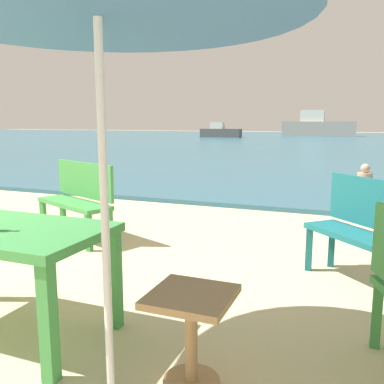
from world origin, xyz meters
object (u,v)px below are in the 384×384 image
Objects in this scene: picnic_table_green at (4,242)px; bench_green_left at (79,196)px; bench_teal_center at (372,228)px; boat_cargo_ship at (318,127)px; side_table_wood at (191,325)px; boat_ferry at (220,132)px; swimmer_person at (365,174)px.

picnic_table_green is 2.38m from bench_green_left.
boat_cargo_ship is (-3.73, 37.84, 0.41)m from bench_teal_center.
picnic_table_green is at bearing -64.99° from bench_green_left.
picnic_table_green is 39.65m from boat_cargo_ship.
bench_green_left is at bearing 173.58° from bench_teal_center.
boat_cargo_ship reaches higher than bench_teal_center.
bench_teal_center is (0.94, 1.86, 0.19)m from side_table_wood.
bench_teal_center is 0.89× the size of bench_green_left.
boat_ferry is 0.54× the size of boat_cargo_ship.
swimmer_person is 31.55m from boat_cargo_ship.
boat_ferry is 9.97m from boat_cargo_ship.
boat_cargo_ship reaches higher than boat_ferry.
boat_cargo_ship is (-2.79, 39.70, 0.60)m from side_table_wood.
boat_ferry reaches higher than picnic_table_green.
swimmer_person is (2.38, 8.30, -0.41)m from picnic_table_green.
boat_cargo_ship is (7.70, 6.32, 0.40)m from boat_ferry.
boat_ferry is (-11.43, 31.51, 0.01)m from bench_teal_center.
picnic_table_green reaches higher than swimmer_person.
side_table_wood is 0.43× the size of bench_green_left.
bench_teal_center is at bearing -90.50° from swimmer_person.
bench_teal_center is 33.52m from boat_ferry.
boat_ferry is at bearing 114.69° from swimmer_person.
boat_ferry reaches higher than side_table_wood.
bench_teal_center is 38.02m from boat_cargo_ship.
bench_teal_center is 0.31× the size of boat_ferry.
side_table_wood is 34.98m from boat_ferry.
picnic_table_green reaches higher than side_table_wood.
bench_teal_center is at bearing 37.49° from picnic_table_green.
bench_teal_center is 2.70× the size of swimmer_person.
side_table_wood is at bearing -96.79° from swimmer_person.
swimmer_person is (1.00, 8.38, -0.11)m from side_table_wood.
boat_ferry reaches higher than swimmer_person.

